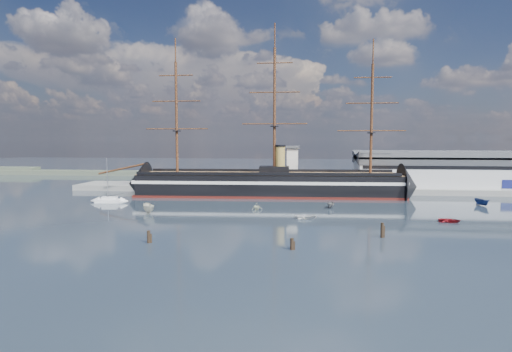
# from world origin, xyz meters

# --- Properties ---
(ground) EXTENTS (600.00, 600.00, 0.00)m
(ground) POSITION_xyz_m (0.00, 40.00, 0.00)
(ground) COLOR #1D2832
(ground) RESTS_ON ground
(quay) EXTENTS (180.00, 18.00, 2.00)m
(quay) POSITION_xyz_m (10.00, 76.00, 0.00)
(quay) COLOR slate
(quay) RESTS_ON ground
(warehouse) EXTENTS (63.00, 21.00, 11.60)m
(warehouse) POSITION_xyz_m (58.00, 80.00, 7.98)
(warehouse) COLOR #B7BABC
(warehouse) RESTS_ON ground
(quay_tower) EXTENTS (5.00, 5.00, 15.00)m
(quay_tower) POSITION_xyz_m (3.00, 73.00, 9.75)
(quay_tower) COLOR silver
(quay_tower) RESTS_ON ground
(shoreline) EXTENTS (120.00, 10.00, 4.00)m
(shoreline) POSITION_xyz_m (-139.23, 135.00, 1.45)
(shoreline) COLOR #3F4C38
(shoreline) RESTS_ON ground
(warship) EXTENTS (113.22, 20.18, 53.94)m
(warship) POSITION_xyz_m (-6.49, 60.00, 4.04)
(warship) COLOR black
(warship) RESTS_ON ground
(sailboat) EXTENTS (8.80, 3.49, 13.70)m
(sailboat) POSITION_xyz_m (-51.62, 38.55, 0.87)
(sailboat) COLOR white
(sailboat) RESTS_ON ground
(motorboat_a) EXTENTS (8.11, 6.32, 3.09)m
(motorboat_a) POSITION_xyz_m (-33.07, 22.28, 0.00)
(motorboat_a) COLOR silver
(motorboat_a) RESTS_ON ground
(motorboat_b) EXTENTS (1.57, 3.42, 1.56)m
(motorboat_b) POSITION_xyz_m (7.95, 19.08, 0.00)
(motorboat_b) COLOR silver
(motorboat_b) RESTS_ON ground
(motorboat_c) EXTENTS (5.26, 3.02, 1.99)m
(motorboat_c) POSITION_xyz_m (14.94, 36.23, 0.00)
(motorboat_c) COLOR slate
(motorboat_c) RESTS_ON ground
(motorboat_d) EXTENTS (6.07, 4.65, 2.04)m
(motorboat_d) POSITION_xyz_m (-5.50, 31.19, 0.00)
(motorboat_d) COLOR white
(motorboat_d) RESTS_ON ground
(motorboat_e) EXTENTS (1.89, 3.26, 1.43)m
(motorboat_e) POSITION_xyz_m (41.41, 18.53, 0.00)
(motorboat_e) COLOR maroon
(motorboat_e) RESTS_ON ground
(motorboat_f) EXTENTS (6.78, 4.27, 2.55)m
(motorboat_f) POSITION_xyz_m (59.27, 45.88, 0.00)
(motorboat_f) COLOR navy
(motorboat_f) RESTS_ON ground
(piling_near_left) EXTENTS (0.64, 0.64, 3.03)m
(piling_near_left) POSITION_xyz_m (-21.34, -8.92, 0.00)
(piling_near_left) COLOR black
(piling_near_left) RESTS_ON ground
(piling_near_mid) EXTENTS (0.64, 0.64, 2.79)m
(piling_near_mid) POSITION_xyz_m (5.51, -10.86, 0.00)
(piling_near_mid) COLOR black
(piling_near_mid) RESTS_ON ground
(piling_near_right) EXTENTS (0.64, 0.64, 3.67)m
(piling_near_right) POSITION_xyz_m (22.93, 0.58, 0.00)
(piling_near_right) COLOR black
(piling_near_right) RESTS_ON ground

